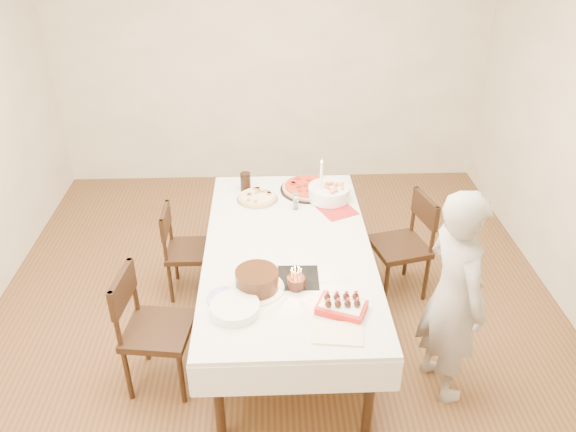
{
  "coord_description": "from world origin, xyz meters",
  "views": [
    {
      "loc": [
        -0.05,
        -3.26,
        2.91
      ],
      "look_at": [
        0.08,
        -0.06,
        0.99
      ],
      "focal_mm": 35.0,
      "sensor_mm": 36.0,
      "label": 1
    }
  ],
  "objects_px": {
    "pizza_pepperoni": "(309,188)",
    "strawberry_box": "(342,306)",
    "chair_right_savory": "(400,247)",
    "chair_left_dessert": "(158,330)",
    "person": "(453,297)",
    "pizza_white": "(257,198)",
    "birthday_cake": "(296,278)",
    "chair_left_savory": "(190,251)",
    "cola_glass": "(245,182)",
    "pasta_bowl": "(329,193)",
    "layer_cake": "(257,280)",
    "taper_candle": "(321,181)",
    "dining_table": "(288,289)"
  },
  "relations": [
    {
      "from": "pasta_bowl",
      "to": "birthday_cake",
      "type": "distance_m",
      "value": 1.15
    },
    {
      "from": "pizza_pepperoni",
      "to": "layer_cake",
      "type": "distance_m",
      "value": 1.33
    },
    {
      "from": "chair_left_savory",
      "to": "pizza_pepperoni",
      "type": "xyz_separation_m",
      "value": [
        0.96,
        0.3,
        0.39
      ]
    },
    {
      "from": "person",
      "to": "taper_candle",
      "type": "bearing_deg",
      "value": 14.7
    },
    {
      "from": "chair_right_savory",
      "to": "pizza_white",
      "type": "distance_m",
      "value": 1.19
    },
    {
      "from": "chair_right_savory",
      "to": "layer_cake",
      "type": "bearing_deg",
      "value": -154.87
    },
    {
      "from": "cola_glass",
      "to": "birthday_cake",
      "type": "xyz_separation_m",
      "value": [
        0.34,
        -1.28,
        -0.0
      ]
    },
    {
      "from": "layer_cake",
      "to": "strawberry_box",
      "type": "height_order",
      "value": "layer_cake"
    },
    {
      "from": "pizza_pepperoni",
      "to": "strawberry_box",
      "type": "xyz_separation_m",
      "value": [
        0.09,
        -1.49,
        0.01
      ]
    },
    {
      "from": "pizza_pepperoni",
      "to": "strawberry_box",
      "type": "distance_m",
      "value": 1.5
    },
    {
      "from": "pizza_pepperoni",
      "to": "strawberry_box",
      "type": "bearing_deg",
      "value": -86.72
    },
    {
      "from": "person",
      "to": "birthday_cake",
      "type": "distance_m",
      "value": 0.97
    },
    {
      "from": "person",
      "to": "pizza_pepperoni",
      "type": "distance_m",
      "value": 1.58
    },
    {
      "from": "chair_right_savory",
      "to": "chair_left_savory",
      "type": "distance_m",
      "value": 1.66
    },
    {
      "from": "cola_glass",
      "to": "birthday_cake",
      "type": "distance_m",
      "value": 1.33
    },
    {
      "from": "cola_glass",
      "to": "layer_cake",
      "type": "distance_m",
      "value": 1.29
    },
    {
      "from": "pasta_bowl",
      "to": "cola_glass",
      "type": "distance_m",
      "value": 0.68
    },
    {
      "from": "dining_table",
      "to": "person",
      "type": "xyz_separation_m",
      "value": [
        0.99,
        -0.57,
        0.36
      ]
    },
    {
      "from": "pasta_bowl",
      "to": "taper_candle",
      "type": "xyz_separation_m",
      "value": [
        -0.07,
        -0.03,
        0.12
      ]
    },
    {
      "from": "chair_right_savory",
      "to": "chair_left_dessert",
      "type": "bearing_deg",
      "value": -166.53
    },
    {
      "from": "chair_right_savory",
      "to": "pizza_pepperoni",
      "type": "distance_m",
      "value": 0.86
    },
    {
      "from": "pizza_pepperoni",
      "to": "pizza_white",
      "type": "bearing_deg",
      "value": -160.27
    },
    {
      "from": "layer_cake",
      "to": "strawberry_box",
      "type": "relative_size",
      "value": 1.21
    },
    {
      "from": "chair_left_dessert",
      "to": "pizza_white",
      "type": "distance_m",
      "value": 1.34
    },
    {
      "from": "pasta_bowl",
      "to": "layer_cake",
      "type": "bearing_deg",
      "value": -116.55
    },
    {
      "from": "birthday_cake",
      "to": "layer_cake",
      "type": "bearing_deg",
      "value": -179.21
    },
    {
      "from": "taper_candle",
      "to": "cola_glass",
      "type": "bearing_deg",
      "value": 160.73
    },
    {
      "from": "cola_glass",
      "to": "strawberry_box",
      "type": "xyz_separation_m",
      "value": [
        0.6,
        -1.51,
        -0.04
      ]
    },
    {
      "from": "dining_table",
      "to": "chair_right_savory",
      "type": "xyz_separation_m",
      "value": [
        0.9,
        0.44,
        0.05
      ]
    },
    {
      "from": "pizza_white",
      "to": "birthday_cake",
      "type": "xyz_separation_m",
      "value": [
        0.25,
        -1.12,
        0.05
      ]
    },
    {
      "from": "person",
      "to": "pizza_white",
      "type": "bearing_deg",
      "value": 28.26
    },
    {
      "from": "chair_left_savory",
      "to": "pizza_white",
      "type": "xyz_separation_m",
      "value": [
        0.54,
        0.15,
        0.39
      ]
    },
    {
      "from": "layer_cake",
      "to": "birthday_cake",
      "type": "relative_size",
      "value": 2.64
    },
    {
      "from": "chair_right_savory",
      "to": "pasta_bowl",
      "type": "xyz_separation_m",
      "value": [
        -0.55,
        0.21,
        0.38
      ]
    },
    {
      "from": "layer_cake",
      "to": "pizza_pepperoni",
      "type": "bearing_deg",
      "value": 72.12
    },
    {
      "from": "pizza_white",
      "to": "birthday_cake",
      "type": "height_order",
      "value": "birthday_cake"
    },
    {
      "from": "chair_left_savory",
      "to": "cola_glass",
      "type": "relative_size",
      "value": 4.96
    },
    {
      "from": "cola_glass",
      "to": "person",
      "type": "bearing_deg",
      "value": -46.93
    },
    {
      "from": "chair_left_savory",
      "to": "chair_left_dessert",
      "type": "distance_m",
      "value": 0.98
    },
    {
      "from": "chair_right_savory",
      "to": "chair_left_dessert",
      "type": "relative_size",
      "value": 0.98
    },
    {
      "from": "layer_cake",
      "to": "birthday_cake",
      "type": "bearing_deg",
      "value": 0.79
    },
    {
      "from": "chair_right_savory",
      "to": "strawberry_box",
      "type": "relative_size",
      "value": 3.09
    },
    {
      "from": "chair_left_savory",
      "to": "person",
      "type": "height_order",
      "value": "person"
    },
    {
      "from": "chair_right_savory",
      "to": "pizza_pepperoni",
      "type": "relative_size",
      "value": 1.84
    },
    {
      "from": "chair_left_dessert",
      "to": "person",
      "type": "bearing_deg",
      "value": -175.61
    },
    {
      "from": "birthday_cake",
      "to": "person",
      "type": "bearing_deg",
      "value": -6.47
    },
    {
      "from": "dining_table",
      "to": "cola_glass",
      "type": "distance_m",
      "value": 0.99
    },
    {
      "from": "dining_table",
      "to": "taper_candle",
      "type": "bearing_deg",
      "value": 65.68
    },
    {
      "from": "strawberry_box",
      "to": "dining_table",
      "type": "bearing_deg",
      "value": 112.72
    },
    {
      "from": "pasta_bowl",
      "to": "chair_left_dessert",
      "type": "bearing_deg",
      "value": -136.97
    }
  ]
}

